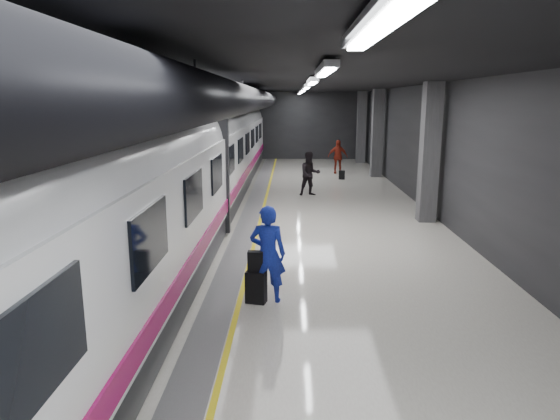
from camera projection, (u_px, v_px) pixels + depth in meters
ground at (288, 236)px, 14.75m from camera, size 40.00×40.00×0.00m
platform_hall at (279, 113)px, 14.93m from camera, size 10.02×40.02×4.51m
train at (176, 166)px, 14.37m from camera, size 3.05×38.00×4.05m
traveler_main at (268, 254)px, 9.77m from camera, size 0.75×0.53×1.95m
suitcase_main at (256, 287)px, 9.81m from camera, size 0.44×0.33×0.64m
shoulder_bag at (256, 261)px, 9.74m from camera, size 0.31×0.18×0.40m
traveler_far_a at (310, 174)px, 20.84m from camera, size 1.03×0.89×1.84m
traveler_far_b at (338, 157)px, 27.29m from camera, size 1.09×0.50×1.83m
suitcase_far at (342, 175)px, 25.31m from camera, size 0.32×0.23×0.45m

